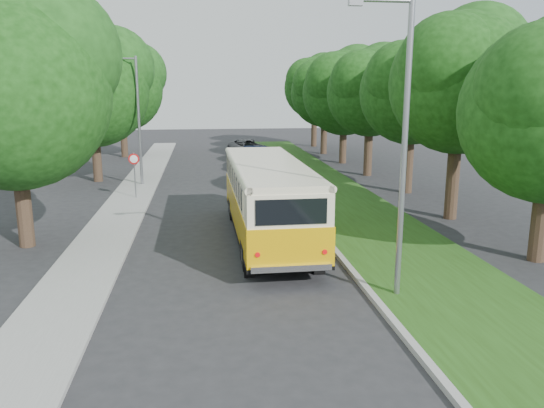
{
  "coord_description": "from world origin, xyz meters",
  "views": [
    {
      "loc": [
        -0.97,
        -15.85,
        5.76
      ],
      "look_at": [
        1.54,
        3.28,
        1.5
      ],
      "focal_mm": 35.0,
      "sensor_mm": 36.0,
      "label": 1
    }
  ],
  "objects": [
    {
      "name": "ground",
      "position": [
        0.0,
        0.0,
        0.0
      ],
      "size": [
        120.0,
        120.0,
        0.0
      ],
      "primitive_type": "plane",
      "color": "#272729",
      "rests_on": "ground"
    },
    {
      "name": "curb",
      "position": [
        3.6,
        5.0,
        0.07
      ],
      "size": [
        0.2,
        70.0,
        0.15
      ],
      "primitive_type": "cube",
      "color": "gray",
      "rests_on": "ground"
    },
    {
      "name": "grass_verge",
      "position": [
        5.95,
        5.0,
        0.07
      ],
      "size": [
        4.5,
        70.0,
        0.13
      ],
      "primitive_type": "cube",
      "color": "#234612",
      "rests_on": "ground"
    },
    {
      "name": "sidewalk",
      "position": [
        -4.8,
        5.0,
        0.06
      ],
      "size": [
        2.2,
        70.0,
        0.12
      ],
      "primitive_type": "cube",
      "color": "gray",
      "rests_on": "ground"
    },
    {
      "name": "treeline",
      "position": [
        3.15,
        17.99,
        5.93
      ],
      "size": [
        24.27,
        41.91,
        9.46
      ],
      "color": "#332319",
      "rests_on": "ground"
    },
    {
      "name": "lamppost_near",
      "position": [
        4.21,
        -2.5,
        4.37
      ],
      "size": [
        1.71,
        0.16,
        8.0
      ],
      "color": "gray",
      "rests_on": "ground"
    },
    {
      "name": "lamppost_far",
      "position": [
        -4.7,
        16.0,
        4.12
      ],
      "size": [
        1.71,
        0.16,
        7.5
      ],
      "color": "gray",
      "rests_on": "ground"
    },
    {
      "name": "warning_sign",
      "position": [
        -4.5,
        11.98,
        1.71
      ],
      "size": [
        0.56,
        0.1,
        2.5
      ],
      "color": "gray",
      "rests_on": "ground"
    },
    {
      "name": "vintage_bus",
      "position": [
        1.43,
        3.64,
        1.54
      ],
      "size": [
        2.76,
        10.42,
        3.09
      ],
      "primitive_type": null,
      "rotation": [
        0.0,
        0.0,
        0.01
      ],
      "color": "#EBAD07",
      "rests_on": "ground"
    },
    {
      "name": "car_silver",
      "position": [
        3.0,
        9.57,
        0.65
      ],
      "size": [
        2.06,
        3.99,
        1.3
      ],
      "primitive_type": "imported",
      "rotation": [
        0.0,
        0.0,
        -0.14
      ],
      "color": "#B7B7BC",
      "rests_on": "ground"
    },
    {
      "name": "car_white",
      "position": [
        2.45,
        16.32,
        0.61
      ],
      "size": [
        1.57,
        3.81,
        1.23
      ],
      "primitive_type": "imported",
      "rotation": [
        0.0,
        0.0,
        0.07
      ],
      "color": "silver",
      "rests_on": "ground"
    },
    {
      "name": "car_blue",
      "position": [
        2.43,
        22.41,
        0.71
      ],
      "size": [
        3.26,
        5.27,
        1.43
      ],
      "primitive_type": "imported",
      "rotation": [
        0.0,
        0.0,
        -0.27
      ],
      "color": "navy",
      "rests_on": "ground"
    },
    {
      "name": "car_grey",
      "position": [
        3.0,
        29.07,
        0.72
      ],
      "size": [
        3.84,
        5.63,
        1.43
      ],
      "primitive_type": "imported",
      "rotation": [
        0.0,
        0.0,
        0.31
      ],
      "color": "#525359",
      "rests_on": "ground"
    }
  ]
}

